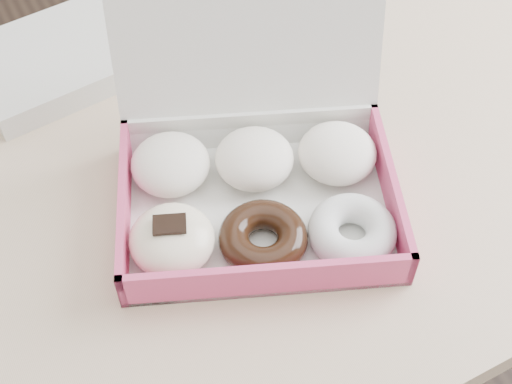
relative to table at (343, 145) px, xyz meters
name	(u,v)px	position (x,y,z in m)	size (l,w,h in m)	color
ground	(314,350)	(0.00, 0.00, -0.67)	(4.00, 4.00, 0.00)	black
table	(343,145)	(0.00, 0.00, 0.00)	(1.20, 0.80, 0.75)	tan
donut_box	(254,180)	(-0.19, -0.08, 0.12)	(0.42, 0.40, 0.24)	white
newspapers	(56,60)	(-0.33, 0.26, 0.10)	(0.23, 0.19, 0.04)	silver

